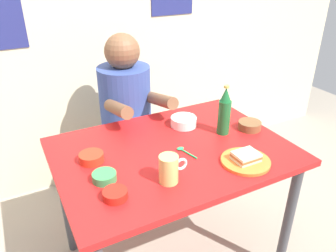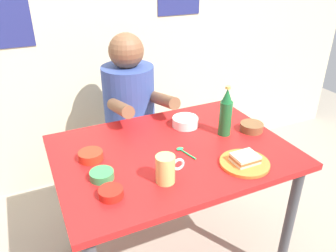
% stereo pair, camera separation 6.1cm
% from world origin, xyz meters
% --- Properties ---
extents(wall_back, '(4.40, 0.09, 2.60)m').
position_xyz_m(wall_back, '(-0.00, 1.05, 1.30)').
color(wall_back, beige).
rests_on(wall_back, ground).
extents(dining_table, '(1.10, 0.80, 0.74)m').
position_xyz_m(dining_table, '(0.00, 0.00, 0.65)').
color(dining_table, red).
rests_on(dining_table, ground).
extents(stool, '(0.34, 0.34, 0.45)m').
position_xyz_m(stool, '(-0.00, 0.63, 0.35)').
color(stool, '#4C4C51').
rests_on(stool, ground).
extents(person_seated, '(0.33, 0.56, 0.72)m').
position_xyz_m(person_seated, '(-0.00, 0.62, 0.77)').
color(person_seated, '#33478C').
rests_on(person_seated, stool).
extents(plate_orange, '(0.22, 0.22, 0.01)m').
position_xyz_m(plate_orange, '(0.23, -0.25, 0.75)').
color(plate_orange, orange).
rests_on(plate_orange, dining_table).
extents(sandwich, '(0.11, 0.09, 0.04)m').
position_xyz_m(sandwich, '(0.23, -0.25, 0.77)').
color(sandwich, beige).
rests_on(sandwich, plate_orange).
extents(beer_mug, '(0.13, 0.08, 0.12)m').
position_xyz_m(beer_mug, '(-0.13, -0.22, 0.80)').
color(beer_mug, '#D1BC66').
rests_on(beer_mug, dining_table).
extents(beer_bottle, '(0.06, 0.06, 0.26)m').
position_xyz_m(beer_bottle, '(0.31, 0.02, 0.86)').
color(beer_bottle, '#19602D').
rests_on(beer_bottle, dining_table).
extents(condiment_bowl_brown, '(0.12, 0.12, 0.04)m').
position_xyz_m(condiment_bowl_brown, '(0.46, -0.01, 0.76)').
color(condiment_bowl_brown, brown).
rests_on(condiment_bowl_brown, dining_table).
extents(sambal_bowl_red, '(0.10, 0.10, 0.03)m').
position_xyz_m(sambal_bowl_red, '(-0.36, -0.22, 0.76)').
color(sambal_bowl_red, '#B21E14').
rests_on(sambal_bowl_red, dining_table).
extents(rice_bowl_white, '(0.14, 0.14, 0.05)m').
position_xyz_m(rice_bowl_white, '(0.17, 0.19, 0.77)').
color(rice_bowl_white, silver).
rests_on(rice_bowl_white, dining_table).
extents(dip_bowl_green, '(0.10, 0.10, 0.03)m').
position_xyz_m(dip_bowl_green, '(-0.37, -0.09, 0.76)').
color(dip_bowl_green, '#388C4C').
rests_on(dip_bowl_green, dining_table).
extents(sauce_bowl_chili, '(0.11, 0.11, 0.04)m').
position_xyz_m(sauce_bowl_chili, '(-0.37, 0.07, 0.76)').
color(sauce_bowl_chili, red).
rests_on(sauce_bowl_chili, dining_table).
extents(spoon, '(0.05, 0.12, 0.01)m').
position_xyz_m(spoon, '(0.03, -0.04, 0.75)').
color(spoon, '#26A559').
rests_on(spoon, dining_table).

